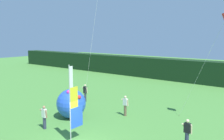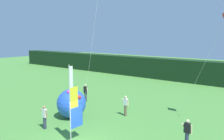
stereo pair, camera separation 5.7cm
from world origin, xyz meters
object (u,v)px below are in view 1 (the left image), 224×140
Objects in this scene: person_mid_field at (125,105)px; person_far_right at (44,117)px; person_far_left at (187,133)px; banner_flag at (74,105)px; person_near_banner at (85,92)px; inflatable_balloon at (71,103)px; kite_red_diamond_0 at (223,26)px.

person_far_right is (-2.77, -5.67, -0.01)m from person_mid_field.
person_far_left reaches higher than person_far_right.
banner_flag is at bearing -86.58° from person_mid_field.
inflatable_balloon is at bearing -58.50° from person_near_banner.
person_near_banner is 0.73× the size of inflatable_balloon.
person_far_right is 2.72m from inflatable_balloon.
kite_red_diamond_0 reaches higher than banner_flag.
person_mid_field is 9.15m from kite_red_diamond_0.
person_mid_field is 6.41m from person_far_left.
kite_red_diamond_0 is at bearing 30.54° from inflatable_balloon.
person_near_banner is at bearing 112.17° from person_far_right.
person_far_right is 0.21× the size of kite_red_diamond_0.
banner_flag is 11.28m from kite_red_diamond_0.
kite_red_diamond_0 reaches higher than person_far_left.
person_far_left is 7.85m from kite_red_diamond_0.
person_far_left is at bearing 31.43° from banner_flag.
person_near_banner is 5.61m from person_mid_field.
inflatable_balloon is (-0.27, 2.70, 0.27)m from person_far_right.
person_far_left is (11.47, -3.42, -0.01)m from person_near_banner.
person_mid_field is at bearing -158.09° from kite_red_diamond_0.
banner_flag is 3.41m from person_far_right.
person_far_left is 9.33m from person_far_right.
person_near_banner is at bearing 130.52° from banner_flag.
person_mid_field is 0.71× the size of inflatable_balloon.
banner_flag is at bearing -125.48° from kite_red_diamond_0.
person_near_banner is at bearing 163.40° from person_far_left.
person_far_right is at bearing -116.03° from person_mid_field.
person_far_right is 0.71× the size of inflatable_balloon.
person_far_left is 1.03× the size of person_far_right.
banner_flag reaches higher than person_far_left.
kite_red_diamond_0 is (6.27, 2.52, 6.16)m from person_mid_field.
banner_flag is 0.60× the size of kite_red_diamond_0.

